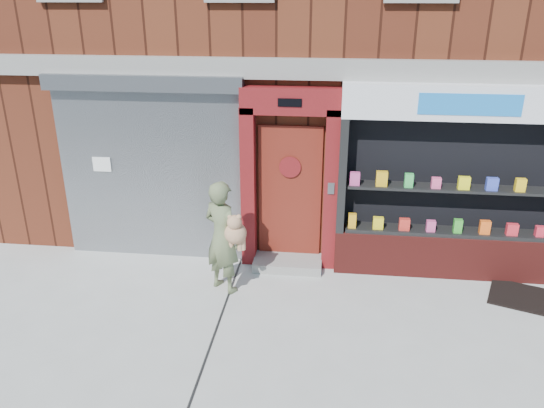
# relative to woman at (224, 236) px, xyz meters

# --- Properties ---
(ground) EXTENTS (80.00, 80.00, 0.00)m
(ground) POSITION_rel_woman_xyz_m (1.63, -0.93, -0.88)
(ground) COLOR #9E9E99
(ground) RESTS_ON ground
(building) EXTENTS (12.00, 8.16, 8.00)m
(building) POSITION_rel_woman_xyz_m (1.63, 5.06, 3.12)
(building) COLOR #4A1D11
(building) RESTS_ON ground
(shutter_bay) EXTENTS (3.10, 0.30, 3.04)m
(shutter_bay) POSITION_rel_woman_xyz_m (-1.37, 1.00, 0.84)
(shutter_bay) COLOR gray
(shutter_bay) RESTS_ON ground
(red_door_bay) EXTENTS (1.52, 0.58, 2.90)m
(red_door_bay) POSITION_rel_woman_xyz_m (0.88, 0.93, 0.58)
(red_door_bay) COLOR #601013
(red_door_bay) RESTS_ON ground
(pharmacy_bay) EXTENTS (3.50, 0.41, 3.00)m
(pharmacy_bay) POSITION_rel_woman_xyz_m (3.38, 0.88, 0.50)
(pharmacy_bay) COLOR maroon
(pharmacy_bay) RESTS_ON ground
(woman) EXTENTS (0.75, 0.69, 1.73)m
(woman) POSITION_rel_woman_xyz_m (0.00, 0.00, 0.00)
(woman) COLOR #616D47
(woman) RESTS_ON ground
(doormat) EXTENTS (1.33, 1.13, 0.03)m
(doormat) POSITION_rel_woman_xyz_m (4.51, 0.20, -0.86)
(doormat) COLOR black
(doormat) RESTS_ON ground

